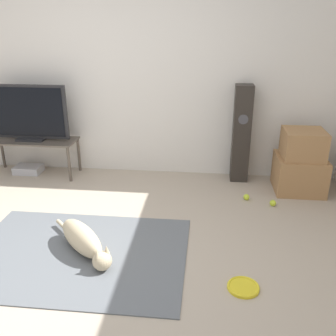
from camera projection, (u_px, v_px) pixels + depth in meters
ground_plane at (80, 266)px, 2.99m from camera, size 12.00×12.00×0.00m
wall_back at (127, 70)px, 4.46m from camera, size 8.00×0.06×2.55m
area_rug at (77, 254)px, 3.15m from camera, size 1.83×1.30×0.01m
dog at (84, 240)px, 3.12m from camera, size 0.69×0.70×0.23m
frisbee at (243, 287)px, 2.74m from camera, size 0.24×0.24×0.03m
cardboard_box_lower at (299, 174)px, 4.26m from camera, size 0.54×0.52×0.40m
cardboard_box_upper at (303, 144)px, 4.11m from camera, size 0.44×0.42×0.31m
floor_speaker at (241, 134)px, 4.42m from camera, size 0.20×0.21×1.16m
tv_stand at (32, 144)px, 4.64m from camera, size 1.09×0.41×0.45m
tv at (28, 113)px, 4.50m from camera, size 0.96×0.20×0.68m
tennis_ball_by_boxes at (273, 203)px, 3.95m from camera, size 0.07×0.07×0.07m
tennis_ball_near_speaker at (246, 197)px, 4.08m from camera, size 0.07×0.07×0.07m
game_console at (29, 169)px, 4.81m from camera, size 0.33×0.23×0.09m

